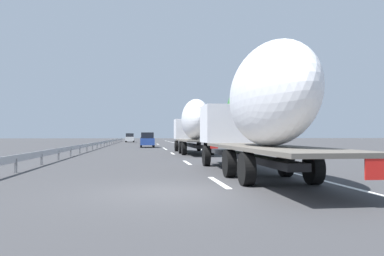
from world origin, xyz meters
name	(u,v)px	position (x,y,z in m)	size (l,w,h in m)	color
ground_plane	(148,147)	(40.00, 0.00, 0.00)	(260.00, 260.00, 0.00)	#38383A
lane_stripe_0	(219,182)	(2.00, -1.80, 0.00)	(3.20, 0.20, 0.01)	white
lane_stripe_1	(187,163)	(11.18, -1.80, 0.00)	(3.20, 0.20, 0.01)	white
lane_stripe_2	(173,153)	(22.00, -1.80, 0.00)	(3.20, 0.20, 0.01)	white
lane_stripe_3	(166,149)	(31.58, -1.80, 0.00)	(3.20, 0.20, 0.01)	white
lane_stripe_4	(164,148)	(35.54, -1.80, 0.00)	(3.20, 0.20, 0.01)	white
lane_stripe_5	(157,144)	(56.87, -1.80, 0.00)	(3.20, 0.20, 0.01)	white
lane_stripe_6	(158,144)	(52.57, -1.80, 0.00)	(3.20, 0.20, 0.01)	white
lane_stripe_7	(154,142)	(73.95, -1.80, 0.00)	(3.20, 0.20, 0.01)	white
lane_stripe_8	(153,141)	(85.36, -1.80, 0.00)	(3.20, 0.20, 0.01)	white
edge_line_right	(186,146)	(45.00, -5.50, 0.00)	(110.00, 0.20, 0.01)	white
truck_lead	(194,124)	(21.82, -3.60, 2.56)	(12.70, 2.55, 4.54)	silver
truck_trailing	(258,107)	(3.38, -3.60, 2.64)	(14.33, 2.55, 4.75)	silver
car_white_van	(130,138)	(73.70, 3.53, 0.96)	(4.22, 1.88, 1.93)	white
car_blue_sedan	(147,140)	(38.29, 0.16, 0.95)	(4.24, 1.78, 1.90)	#28479E
car_black_suv	(146,138)	(63.98, 0.20, 0.92)	(4.56, 1.91, 1.81)	black
road_sign	(199,130)	(39.69, -6.70, 2.27)	(0.10, 0.90, 3.29)	gray
tree_0	(235,122)	(46.44, -13.28, 3.59)	(2.71, 2.71, 5.49)	#472D19
tree_1	(253,114)	(28.53, -10.85, 3.79)	(2.80, 2.80, 6.32)	#472D19
tree_2	(231,113)	(35.50, -10.07, 4.34)	(3.27, 3.27, 6.76)	#472D19
tree_3	(274,112)	(27.29, -12.70, 3.92)	(3.12, 3.12, 6.58)	#472D19
tree_4	(189,127)	(81.65, -10.39, 3.55)	(3.45, 3.45, 5.62)	#472D19
guardrail_median	(104,142)	(43.00, 6.00, 0.58)	(94.00, 0.10, 0.76)	#9EA0A5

